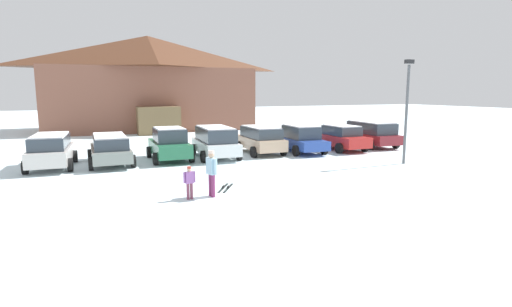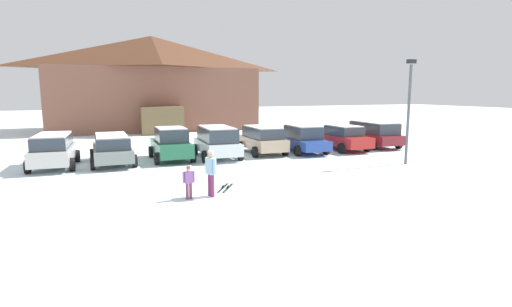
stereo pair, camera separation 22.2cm
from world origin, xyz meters
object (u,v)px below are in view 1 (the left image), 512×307
ski_lodge (149,82)px  parked_maroon_van (371,133)px  parked_blue_hatchback (300,138)px  lamp_post (407,106)px  parked_white_suv (215,141)px  pair_of_skis (226,188)px  parked_beige_suv (261,139)px  parked_grey_wagon (110,148)px  parked_green_coupe (169,144)px  skier_child_in_purple_jacket (189,181)px  parked_red_sedan (340,137)px  parked_silver_wagon (51,150)px  skier_adult_in_blue_parka (212,171)px

ski_lodge → parked_maroon_van: ski_lodge is taller
parked_blue_hatchback → lamp_post: (2.96, -5.70, 2.15)m
parked_white_suv → pair_of_skis: 7.34m
parked_blue_hatchback → parked_maroon_van: bearing=3.0°
parked_beige_suv → pair_of_skis: size_ratio=2.92×
parked_grey_wagon → parked_maroon_van: 16.73m
parked_green_coupe → parked_maroon_van: 13.69m
parked_white_suv → parked_beige_suv: (2.97, 0.38, -0.05)m
pair_of_skis → parked_maroon_van: bearing=29.5°
skier_child_in_purple_jacket → pair_of_skis: skier_child_in_purple_jacket is taller
pair_of_skis → parked_grey_wagon: bearing=117.3°
parked_grey_wagon → parked_red_sedan: (13.89, -0.40, -0.02)m
parked_beige_suv → parked_red_sedan: size_ratio=0.91×
parked_beige_suv → parked_silver_wagon: bearing=-179.4°
parked_grey_wagon → parked_green_coupe: parked_green_coupe is taller
parked_grey_wagon → parked_maroon_van: size_ratio=0.98×
parked_blue_hatchback → skier_child_in_purple_jacket: bearing=-138.0°
ski_lodge → lamp_post: 27.02m
parked_green_coupe → skier_adult_in_blue_parka: parked_green_coupe is taller
parked_green_coupe → pair_of_skis: 7.32m
ski_lodge → parked_beige_suv: 20.02m
ski_lodge → pair_of_skis: bearing=-92.8°
skier_adult_in_blue_parka → lamp_post: size_ratio=0.31×
parked_blue_hatchback → lamp_post: lamp_post is taller
ski_lodge → parked_green_coupe: (-2.03, -19.56, -3.72)m
parked_white_suv → parked_maroon_van: (11.14, 0.29, -0.02)m
ski_lodge → skier_adult_in_blue_parka: ski_lodge is taller
ski_lodge → parked_green_coupe: size_ratio=4.90×
parked_white_suv → lamp_post: size_ratio=0.85×
parked_silver_wagon → parked_grey_wagon: parked_silver_wagon is taller
parked_white_suv → skier_adult_in_blue_parka: 8.48m
parked_red_sedan → skier_child_in_purple_jacket: parked_red_sedan is taller
parked_white_suv → parked_beige_suv: parked_white_suv is taller
parked_beige_suv → parked_red_sedan: 5.36m
skier_adult_in_blue_parka → lamp_post: lamp_post is taller
ski_lodge → parked_red_sedan: bearing=-66.1°
parked_maroon_van → skier_child_in_purple_jacket: size_ratio=4.10×
ski_lodge → parked_grey_wagon: bearing=-104.6°
parked_blue_hatchback → lamp_post: bearing=-62.6°
parked_blue_hatchback → pair_of_skis: (-7.30, -7.05, -0.82)m
parked_grey_wagon → skier_adult_in_blue_parka: size_ratio=2.80×
skier_adult_in_blue_parka → pair_of_skis: bearing=48.8°
skier_adult_in_blue_parka → parked_blue_hatchback: bearing=44.6°
parked_silver_wagon → lamp_post: 17.88m
parked_silver_wagon → parked_red_sedan: parked_silver_wagon is taller
parked_maroon_van → skier_adult_in_blue_parka: 16.16m
skier_child_in_purple_jacket → parked_silver_wagon: bearing=119.8°
ski_lodge → parked_maroon_van: (11.66, -19.45, -3.69)m
ski_lodge → lamp_post: ski_lodge is taller
ski_lodge → parked_grey_wagon: (-5.07, -19.52, -3.78)m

